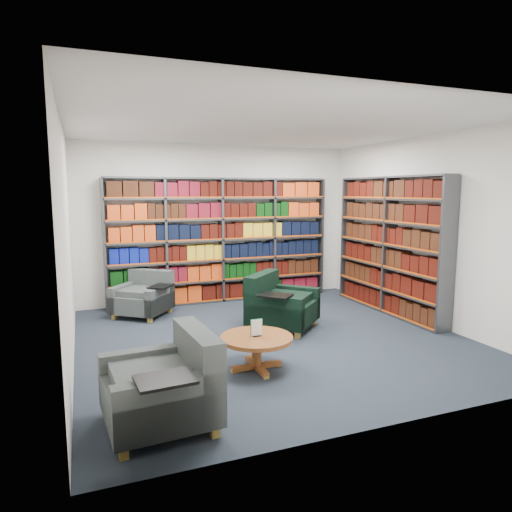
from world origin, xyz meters
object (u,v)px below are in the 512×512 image
object	(u,v)px
chair_green_right	(278,306)
chair_teal_front	(169,388)
coffee_table	(257,343)
chair_teal_left	(145,297)

from	to	relation	value
chair_green_right	chair_teal_front	xyz separation A→B (m)	(-1.99, -2.24, 0.01)
chair_green_right	coffee_table	xyz separation A→B (m)	(-0.86, -1.38, -0.01)
chair_teal_left	chair_teal_front	world-z (taller)	chair_teal_front
chair_teal_front	chair_teal_left	bearing A→B (deg)	85.68
coffee_table	chair_green_right	bearing A→B (deg)	57.95
chair_teal_left	chair_teal_front	distance (m)	3.66
chair_teal_left	chair_green_right	xyz separation A→B (m)	(1.72, -1.41, 0.04)
chair_green_right	chair_teal_front	size ratio (longest dim) A/B	1.14
chair_green_right	chair_teal_front	world-z (taller)	chair_teal_front
chair_teal_left	coffee_table	size ratio (longest dim) A/B	1.33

